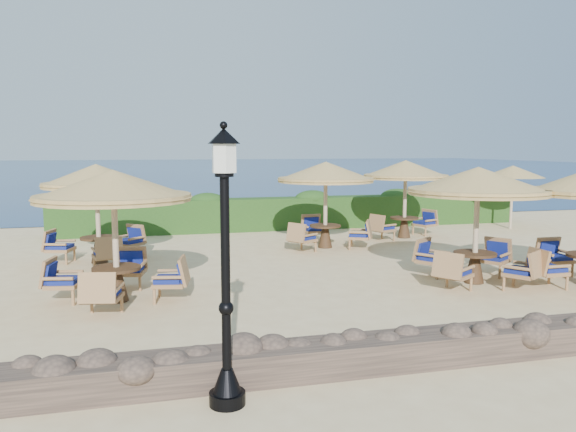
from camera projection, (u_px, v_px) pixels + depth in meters
The scene contains 11 objects.
ground at pixel (374, 267), 14.50m from camera, with size 120.00×120.00×0.00m, color beige.
sea at pixel (184, 168), 81.81m from camera, with size 160.00×160.00×0.00m, color #0C2251.
hedge at pixel (300, 213), 21.35m from camera, with size 18.00×0.90×1.20m, color #1B3D13.
stone_wall at pixel (536, 338), 8.51m from camera, with size 15.00×0.65×0.44m, color brown.
lamp_post at pixel (226, 279), 6.59m from camera, with size 0.44×0.44×3.31m.
extra_parasol at pixel (513, 172), 21.16m from camera, with size 2.30×2.30×2.41m.
cafe_set_0 at pixel (114, 208), 11.09m from camera, with size 3.08×3.08×2.65m.
cafe_set_1 at pixel (477, 200), 12.64m from camera, with size 3.15×3.15×2.65m.
cafe_set_3 at pixel (97, 192), 14.85m from camera, with size 2.85×2.85×2.65m.
cafe_set_4 at pixel (326, 185), 17.15m from camera, with size 2.98×2.98×2.65m.
cafe_set_5 at pixel (405, 179), 19.05m from camera, with size 2.89×2.89×2.65m.
Camera 1 is at (-5.69, -13.23, 3.09)m, focal length 35.00 mm.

